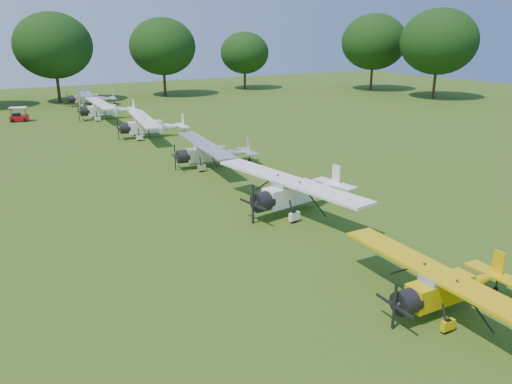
# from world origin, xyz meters

# --- Properties ---
(ground) EXTENTS (160.00, 160.00, 0.00)m
(ground) POSITION_xyz_m (0.00, 0.00, 0.00)
(ground) COLOR #315314
(ground) RESTS_ON ground
(tree_belt) EXTENTS (137.36, 130.27, 14.52)m
(tree_belt) POSITION_xyz_m (3.57, 0.16, 8.03)
(tree_belt) COLOR black
(tree_belt) RESTS_ON ground
(aircraft_2) EXTENTS (6.00, 9.53, 1.88)m
(aircraft_2) POSITION_xyz_m (-0.07, -11.78, 1.10)
(aircraft_2) COLOR #D8B209
(aircraft_2) RESTS_ON ground
(aircraft_3) EXTENTS (7.34, 11.64, 2.28)m
(aircraft_3) POSITION_xyz_m (1.33, 0.35, 1.34)
(aircraft_3) COLOR white
(aircraft_3) RESTS_ON ground
(aircraft_4) EXTENTS (6.60, 10.50, 2.06)m
(aircraft_4) POSITION_xyz_m (1.47, 12.15, 1.20)
(aircraft_4) COLOR white
(aircraft_4) RESTS_ON ground
(aircraft_5) EXTENTS (7.04, 11.15, 2.19)m
(aircraft_5) POSITION_xyz_m (1.05, 25.42, 1.28)
(aircraft_5) COLOR white
(aircraft_5) RESTS_ON ground
(aircraft_6) EXTENTS (7.04, 11.20, 2.21)m
(aircraft_6) POSITION_xyz_m (0.07, 38.57, 1.29)
(aircraft_6) COLOR white
(aircraft_6) RESTS_ON ground
(aircraft_7) EXTENTS (6.76, 10.72, 2.10)m
(aircraft_7) POSITION_xyz_m (0.99, 50.84, 1.23)
(aircraft_7) COLOR white
(aircraft_7) RESTS_ON ground
(golf_cart) EXTENTS (2.21, 1.66, 1.69)m
(golf_cart) POSITION_xyz_m (-9.32, 42.05, 0.57)
(golf_cart) COLOR #9F0B11
(golf_cart) RESTS_ON ground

